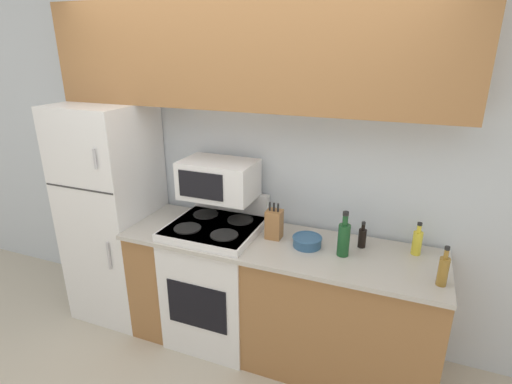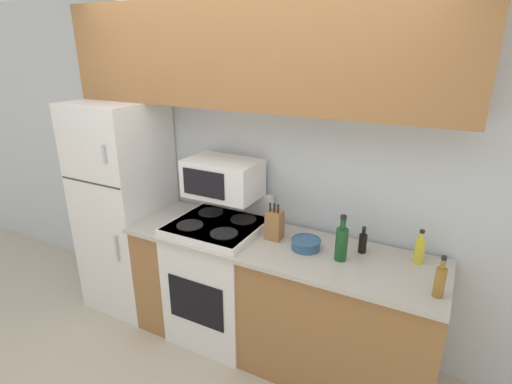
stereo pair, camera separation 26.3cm
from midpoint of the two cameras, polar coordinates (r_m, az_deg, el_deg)
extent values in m
plane|color=beige|center=(3.16, -7.65, -23.19)|extent=(12.00, 12.00, 0.00)
cube|color=silver|center=(3.02, -2.72, 3.09)|extent=(8.00, 0.05, 2.55)
cube|color=#9E6B3D|center=(2.99, 0.38, -15.10)|extent=(2.18, 0.61, 0.87)
cube|color=#BCB7AD|center=(2.73, 0.25, -7.58)|extent=(2.18, 0.65, 0.03)
cube|color=white|center=(3.48, -21.71, -2.93)|extent=(0.63, 0.62, 1.76)
cube|color=#383838|center=(3.17, -26.15, 0.40)|extent=(0.61, 0.01, 0.01)
cylinder|color=#B7B7BC|center=(2.95, -24.46, 4.32)|extent=(0.02, 0.02, 0.14)
cylinder|color=#B7B7BC|center=(3.21, -22.55, -8.49)|extent=(0.02, 0.02, 0.22)
cube|color=#9E6B3D|center=(2.72, -4.75, 18.96)|extent=(2.81, 0.33, 0.69)
cube|color=white|center=(3.13, -8.10, -12.62)|extent=(0.63, 0.61, 0.95)
cube|color=black|center=(2.93, -11.14, -15.86)|extent=(0.46, 0.01, 0.34)
cube|color=#2D2D2D|center=(2.90, -8.56, -4.76)|extent=(0.61, 0.58, 0.01)
cube|color=white|center=(3.10, -5.99, -1.25)|extent=(0.61, 0.06, 0.16)
cylinder|color=black|center=(2.87, -12.38, -5.13)|extent=(0.19, 0.19, 0.01)
cylinder|color=black|center=(2.73, -7.35, -6.16)|extent=(0.19, 0.19, 0.01)
cylinder|color=black|center=(3.07, -9.64, -3.18)|extent=(0.19, 0.19, 0.01)
cylinder|color=black|center=(2.94, -4.85, -4.04)|extent=(0.19, 0.19, 0.01)
cube|color=white|center=(2.90, -7.94, 1.79)|extent=(0.53, 0.34, 0.27)
cube|color=black|center=(2.79, -10.63, 0.87)|extent=(0.34, 0.01, 0.19)
cube|color=#9E6B3D|center=(2.75, -0.13, -4.69)|extent=(0.11, 0.10, 0.20)
cylinder|color=black|center=(2.70, -0.80, -2.13)|extent=(0.01, 0.01, 0.06)
cylinder|color=black|center=(2.69, -0.22, -2.22)|extent=(0.01, 0.01, 0.06)
cylinder|color=black|center=(2.68, 0.38, -2.31)|extent=(0.01, 0.01, 0.06)
cylinder|color=#335B84|center=(2.67, 4.51, -7.18)|extent=(0.19, 0.19, 0.06)
torus|color=#335B84|center=(2.66, 4.53, -6.57)|extent=(0.20, 0.20, 0.01)
cylinder|color=black|center=(2.71, 12.25, -6.54)|extent=(0.05, 0.05, 0.13)
cylinder|color=black|center=(2.67, 12.38, -4.96)|extent=(0.02, 0.02, 0.04)
cylinder|color=black|center=(2.66, 12.43, -4.43)|extent=(0.03, 0.03, 0.01)
cylinder|color=#194C23|center=(2.56, 9.55, -6.87)|extent=(0.08, 0.08, 0.21)
cylinder|color=#194C23|center=(2.50, 9.73, -4.06)|extent=(0.03, 0.03, 0.07)
cylinder|color=black|center=(2.49, 9.79, -3.11)|extent=(0.04, 0.04, 0.02)
cylinder|color=gold|center=(2.70, 19.46, -6.98)|extent=(0.06, 0.06, 0.15)
cylinder|color=gold|center=(2.66, 19.71, -5.03)|extent=(0.03, 0.03, 0.05)
cylinder|color=black|center=(2.65, 19.79, -4.38)|extent=(0.03, 0.03, 0.02)
cylinder|color=olive|center=(2.42, 22.36, -10.57)|extent=(0.06, 0.06, 0.17)
cylinder|color=olive|center=(2.37, 22.71, -8.26)|extent=(0.03, 0.03, 0.05)
cylinder|color=black|center=(2.35, 22.83, -7.49)|extent=(0.03, 0.03, 0.02)
camera|label=1|loc=(0.13, -92.86, -1.05)|focal=28.00mm
camera|label=2|loc=(0.13, 87.14, 1.05)|focal=28.00mm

